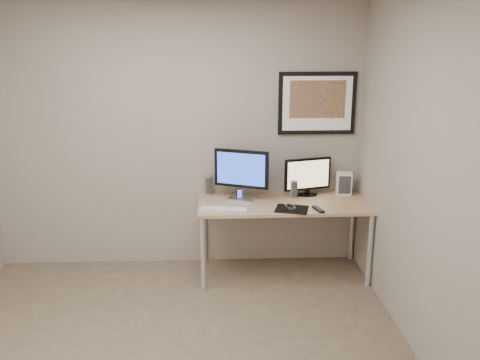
{
  "coord_description": "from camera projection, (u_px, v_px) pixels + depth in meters",
  "views": [
    {
      "loc": [
        0.37,
        -3.19,
        2.2
      ],
      "look_at": [
        0.58,
        1.1,
        1.02
      ],
      "focal_mm": 38.0,
      "sensor_mm": 36.0,
      "label": 1
    }
  ],
  "objects": [
    {
      "name": "speaker_left",
      "position": [
        208.0,
        185.0,
        5.02
      ],
      "size": [
        0.1,
        0.1,
        0.19
      ],
      "primitive_type": "cylinder",
      "rotation": [
        0.0,
        0.0,
        0.36
      ],
      "color": "#B4B3B8",
      "rests_on": "desk"
    },
    {
      "name": "framed_art",
      "position": [
        317.0,
        103.0,
        4.89
      ],
      "size": [
        0.75,
        0.04,
        0.6
      ],
      "color": "black",
      "rests_on": "room"
    },
    {
      "name": "fan_unit",
      "position": [
        344.0,
        183.0,
        5.01
      ],
      "size": [
        0.16,
        0.12,
        0.22
      ],
      "primitive_type": "cube",
      "rotation": [
        0.0,
        0.0,
        -0.12
      ],
      "color": "silver",
      "rests_on": "desk"
    },
    {
      "name": "remote",
      "position": [
        318.0,
        209.0,
        4.56
      ],
      "size": [
        0.09,
        0.19,
        0.02
      ],
      "primitive_type": "cube",
      "rotation": [
        0.0,
        0.0,
        0.24
      ],
      "color": "black",
      "rests_on": "desk"
    },
    {
      "name": "speaker_right",
      "position": [
        294.0,
        189.0,
        4.91
      ],
      "size": [
        0.08,
        0.08,
        0.18
      ],
      "primitive_type": "cylinder",
      "rotation": [
        0.0,
        0.0,
        0.13
      ],
      "color": "#B4B3B8",
      "rests_on": "desk"
    },
    {
      "name": "room",
      "position": [
        164.0,
        121.0,
        3.64
      ],
      "size": [
        3.6,
        3.6,
        3.6
      ],
      "color": "white",
      "rests_on": "ground"
    },
    {
      "name": "monitor_large",
      "position": [
        241.0,
        172.0,
        4.81
      ],
      "size": [
        0.51,
        0.25,
        0.49
      ],
      "rotation": [
        0.0,
        0.0,
        -0.39
      ],
      "color": "#B4B3B8",
      "rests_on": "desk"
    },
    {
      "name": "floor",
      "position": [
        167.0,
        359.0,
        3.64
      ],
      "size": [
        3.6,
        3.6,
        0.0
      ],
      "primitive_type": "plane",
      "color": "brown",
      "rests_on": "ground"
    },
    {
      "name": "mouse",
      "position": [
        290.0,
        206.0,
        4.61
      ],
      "size": [
        0.09,
        0.12,
        0.04
      ],
      "primitive_type": "ellipsoid",
      "rotation": [
        0.0,
        0.0,
        0.25
      ],
      "color": "black",
      "rests_on": "mousepad"
    },
    {
      "name": "phone_dock",
      "position": [
        239.0,
        194.0,
        4.83
      ],
      "size": [
        0.07,
        0.07,
        0.12
      ],
      "primitive_type": "cube",
      "rotation": [
        0.0,
        0.0,
        0.3
      ],
      "color": "black",
      "rests_on": "desk"
    },
    {
      "name": "keyboard",
      "position": [
        224.0,
        209.0,
        4.58
      ],
      "size": [
        0.45,
        0.19,
        0.02
      ],
      "primitive_type": "cube",
      "rotation": [
        0.0,
        0.0,
        -0.17
      ],
      "color": "silver",
      "rests_on": "desk"
    },
    {
      "name": "desk",
      "position": [
        283.0,
        209.0,
        4.81
      ],
      "size": [
        1.6,
        0.7,
        0.73
      ],
      "color": "olive",
      "rests_on": "floor"
    },
    {
      "name": "monitor_tv",
      "position": [
        308.0,
        176.0,
        4.95
      ],
      "size": [
        0.47,
        0.16,
        0.38
      ],
      "rotation": [
        0.0,
        0.0,
        0.27
      ],
      "color": "black",
      "rests_on": "desk"
    },
    {
      "name": "mousepad",
      "position": [
        292.0,
        209.0,
        4.59
      ],
      "size": [
        0.35,
        0.32,
        0.0
      ],
      "primitive_type": "cube",
      "rotation": [
        0.0,
        0.0,
        -0.26
      ],
      "color": "black",
      "rests_on": "desk"
    }
  ]
}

